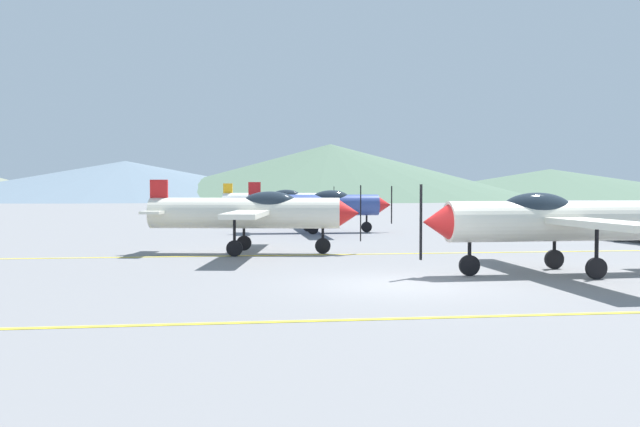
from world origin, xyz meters
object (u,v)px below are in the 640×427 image
Objects in this scene: airplane_mid at (253,212)px; airplane_back at (277,200)px; airplane_near at (558,220)px; airplane_far at (320,204)px.

airplane_mid and airplane_back have the same top height.
airplane_near is 1.00× the size of airplane_far.
airplane_mid is 11.24m from airplane_far.
airplane_near and airplane_far have the same top height.
airplane_far and airplane_back have the same top height.
airplane_near is at bearing -76.20° from airplane_far.
airplane_near is at bearing -40.30° from airplane_mid.
airplane_near is at bearing -78.36° from airplane_back.
airplane_back is at bearing 83.91° from airplane_mid.
airplane_back is (-1.51, 10.71, 0.00)m from airplane_far.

